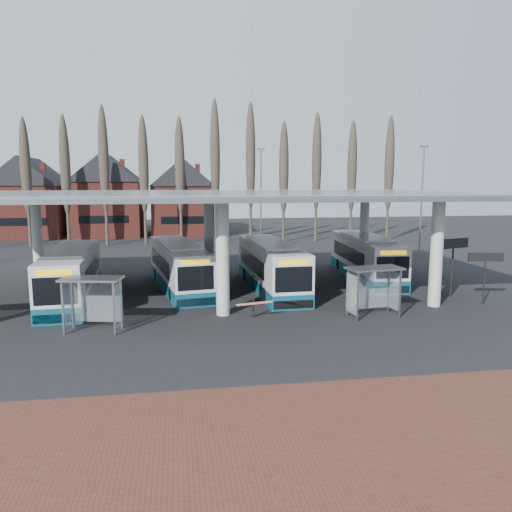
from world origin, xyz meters
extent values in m
plane|color=black|center=(0.00, 0.00, 0.00)|extent=(140.00, 140.00, 0.00)
cube|color=brown|center=(0.00, -12.00, 0.01)|extent=(70.00, 10.00, 0.03)
cylinder|color=silver|center=(-12.00, 13.50, 3.00)|extent=(0.70, 0.70, 6.00)
cylinder|color=silver|center=(0.00, 2.50, 3.00)|extent=(0.70, 0.70, 6.00)
cylinder|color=silver|center=(0.00, 13.50, 3.00)|extent=(0.70, 0.70, 6.00)
cylinder|color=silver|center=(12.00, 2.50, 3.00)|extent=(0.70, 0.70, 6.00)
cylinder|color=silver|center=(12.00, 13.50, 3.00)|extent=(0.70, 0.70, 6.00)
cube|color=gray|center=(0.00, 8.00, 6.25)|extent=(32.00, 16.00, 0.12)
cube|color=silver|center=(0.00, 8.00, 6.32)|extent=(31.50, 15.50, 0.04)
cone|color=#473D33|center=(-18.00, 33.00, 7.25)|extent=(0.36, 0.36, 14.50)
ellipsoid|color=#473D33|center=(-18.00, 33.00, 8.99)|extent=(1.10, 1.10, 11.02)
cone|color=#473D33|center=(-14.00, 33.00, 7.25)|extent=(0.36, 0.36, 14.50)
ellipsoid|color=#473D33|center=(-14.00, 33.00, 8.99)|extent=(1.10, 1.10, 11.02)
cone|color=#473D33|center=(-10.00, 33.00, 7.25)|extent=(0.36, 0.36, 14.50)
ellipsoid|color=#473D33|center=(-10.00, 33.00, 8.99)|extent=(1.10, 1.10, 11.02)
cone|color=#473D33|center=(-6.00, 33.00, 7.25)|extent=(0.36, 0.36, 14.50)
ellipsoid|color=#473D33|center=(-6.00, 33.00, 8.99)|extent=(1.10, 1.10, 11.02)
cone|color=#473D33|center=(-2.00, 33.00, 7.25)|extent=(0.36, 0.36, 14.50)
ellipsoid|color=#473D33|center=(-2.00, 33.00, 8.99)|extent=(1.10, 1.10, 11.02)
cone|color=#473D33|center=(2.00, 33.00, 7.25)|extent=(0.36, 0.36, 14.50)
ellipsoid|color=#473D33|center=(2.00, 33.00, 8.99)|extent=(1.10, 1.10, 11.02)
cone|color=#473D33|center=(6.00, 33.00, 7.25)|extent=(0.36, 0.36, 14.50)
ellipsoid|color=#473D33|center=(6.00, 33.00, 8.99)|extent=(1.10, 1.10, 11.02)
cone|color=#473D33|center=(10.00, 33.00, 7.25)|extent=(0.36, 0.36, 14.50)
ellipsoid|color=#473D33|center=(10.00, 33.00, 8.99)|extent=(1.10, 1.10, 11.02)
cone|color=#473D33|center=(14.00, 33.00, 7.25)|extent=(0.36, 0.36, 14.50)
ellipsoid|color=#473D33|center=(14.00, 33.00, 8.99)|extent=(1.10, 1.10, 11.02)
cone|color=#473D33|center=(18.00, 33.00, 7.25)|extent=(0.36, 0.36, 14.50)
ellipsoid|color=#473D33|center=(18.00, 33.00, 8.99)|extent=(1.10, 1.10, 11.02)
cone|color=#473D33|center=(22.00, 33.00, 7.25)|extent=(0.36, 0.36, 14.50)
ellipsoid|color=#473D33|center=(22.00, 33.00, 8.99)|extent=(1.10, 1.10, 11.02)
cube|color=maroon|center=(-20.50, 44.00, 3.50)|extent=(8.00, 10.00, 7.00)
pyramid|color=black|center=(-20.50, 44.00, 10.50)|extent=(8.30, 10.30, 3.50)
cube|color=maroon|center=(-11.00, 44.00, 3.50)|extent=(8.00, 10.00, 7.00)
pyramid|color=black|center=(-11.00, 44.00, 10.50)|extent=(8.30, 10.30, 3.50)
cube|color=maroon|center=(-1.50, 44.00, 3.50)|extent=(8.00, 10.00, 7.00)
pyramid|color=black|center=(-1.50, 44.00, 10.50)|extent=(8.30, 10.30, 3.50)
cylinder|color=slate|center=(6.00, 26.00, 5.00)|extent=(0.16, 0.16, 10.00)
cube|color=slate|center=(6.00, 26.00, 10.10)|extent=(0.80, 0.15, 0.15)
cylinder|color=slate|center=(20.00, 20.00, 5.00)|extent=(0.16, 0.16, 10.00)
cube|color=slate|center=(20.00, 20.00, 10.10)|extent=(0.80, 0.15, 0.15)
cube|color=silver|center=(-8.58, 7.38, 1.66)|extent=(3.01, 11.22, 2.59)
cube|color=#0C4A5F|center=(-8.58, 7.38, 0.42)|extent=(3.03, 11.24, 0.83)
cube|color=silver|center=(-8.58, 7.38, 3.01)|extent=(2.51, 6.77, 0.17)
cube|color=black|center=(-8.61, 7.84, 1.76)|extent=(2.86, 8.12, 1.02)
cube|color=black|center=(-8.25, 1.85, 1.71)|extent=(2.07, 0.18, 1.39)
cube|color=black|center=(-8.91, 12.90, 1.76)|extent=(2.00, 0.17, 1.11)
cube|color=#D89D0C|center=(-8.25, 1.85, 2.64)|extent=(1.65, 0.14, 0.28)
cube|color=black|center=(-8.25, 1.86, 0.32)|extent=(2.24, 0.21, 0.46)
cylinder|color=black|center=(-9.44, 3.80, 0.44)|extent=(0.31, 0.90, 0.89)
cylinder|color=black|center=(-7.31, 3.93, 0.44)|extent=(0.31, 0.90, 0.89)
cylinder|color=black|center=(-9.84, 10.54, 0.44)|extent=(0.31, 0.90, 0.89)
cylinder|color=black|center=(-7.71, 10.67, 0.44)|extent=(0.31, 0.90, 0.89)
cube|color=silver|center=(-2.26, 9.57, 1.64)|extent=(4.11, 11.16, 2.55)
cube|color=#0C4A5F|center=(-2.26, 9.57, 0.41)|extent=(4.13, 11.18, 0.82)
cube|color=silver|center=(-2.26, 9.57, 2.96)|extent=(3.15, 6.81, 0.16)
cube|color=black|center=(-2.33, 10.02, 1.73)|extent=(3.64, 8.15, 1.00)
cube|color=black|center=(-1.35, 4.20, 1.68)|extent=(2.02, 0.39, 1.37)
cube|color=black|center=(-3.16, 14.94, 1.73)|extent=(1.96, 0.38, 1.09)
cube|color=#D89D0C|center=(-1.35, 4.20, 2.60)|extent=(1.61, 0.32, 0.27)
cube|color=black|center=(-1.35, 4.21, 0.32)|extent=(2.19, 0.44, 0.46)
cylinder|color=black|center=(-2.72, 5.98, 0.44)|extent=(0.40, 0.90, 0.87)
cylinder|color=black|center=(-0.64, 6.33, 0.44)|extent=(0.40, 0.90, 0.87)
cylinder|color=black|center=(-3.82, 12.53, 0.44)|extent=(0.40, 0.90, 0.87)
cylinder|color=black|center=(-1.75, 12.88, 0.44)|extent=(0.40, 0.90, 0.87)
cube|color=silver|center=(3.67, 8.36, 1.69)|extent=(2.81, 11.32, 2.62)
cube|color=#0C4A5F|center=(3.67, 8.36, 0.42)|extent=(2.83, 11.34, 0.84)
cube|color=silver|center=(3.67, 8.36, 3.04)|extent=(2.40, 6.82, 0.17)
cube|color=black|center=(3.65, 8.83, 1.78)|extent=(2.73, 8.18, 1.03)
cube|color=black|center=(3.88, 2.76, 1.73)|extent=(2.10, 0.14, 1.40)
cube|color=black|center=(3.46, 13.96, 1.78)|extent=(2.03, 0.13, 1.12)
cube|color=#D89D0C|center=(3.88, 2.76, 2.67)|extent=(1.67, 0.11, 0.28)
cube|color=black|center=(3.88, 2.77, 0.33)|extent=(2.27, 0.16, 0.47)
cylinder|color=black|center=(2.73, 4.76, 0.45)|extent=(0.30, 0.91, 0.90)
cylinder|color=black|center=(4.89, 4.84, 0.45)|extent=(0.30, 0.91, 0.90)
cylinder|color=black|center=(2.47, 11.59, 0.45)|extent=(0.30, 0.91, 0.90)
cylinder|color=black|center=(4.63, 11.68, 0.45)|extent=(0.30, 0.91, 0.90)
cube|color=silver|center=(11.20, 11.04, 1.67)|extent=(3.14, 11.29, 2.60)
cube|color=#0C4A5F|center=(11.20, 11.04, 0.42)|extent=(3.16, 11.31, 0.84)
cube|color=silver|center=(11.20, 11.04, 3.02)|extent=(2.59, 6.82, 0.17)
cube|color=black|center=(11.23, 11.50, 1.77)|extent=(2.96, 8.18, 1.02)
cube|color=black|center=(10.81, 5.50, 1.72)|extent=(2.08, 0.20, 1.39)
cube|color=black|center=(11.58, 16.58, 1.77)|extent=(2.01, 0.20, 1.12)
cube|color=#D89D0C|center=(10.81, 5.50, 2.65)|extent=(1.66, 0.16, 0.28)
cube|color=black|center=(10.81, 5.51, 0.33)|extent=(2.25, 0.23, 0.46)
cylinder|color=black|center=(9.88, 7.59, 0.45)|extent=(0.32, 0.91, 0.89)
cylinder|color=black|center=(12.02, 7.44, 0.45)|extent=(0.32, 0.91, 0.89)
cylinder|color=black|center=(10.35, 14.36, 0.45)|extent=(0.32, 0.91, 0.89)
cylinder|color=black|center=(12.49, 14.21, 0.45)|extent=(0.32, 0.91, 0.89)
cube|color=gray|center=(-7.59, 0.23, 1.24)|extent=(0.09, 0.09, 2.48)
cube|color=gray|center=(-5.25, -0.22, 1.24)|extent=(0.09, 0.09, 2.48)
cube|color=gray|center=(-7.38, 1.30, 1.24)|extent=(0.09, 0.09, 2.48)
cube|color=gray|center=(-5.05, 0.85, 1.24)|extent=(0.09, 0.09, 2.48)
cube|color=gray|center=(-6.32, 0.54, 2.52)|extent=(2.98, 1.89, 0.10)
cube|color=silver|center=(-6.20, 1.13, 1.29)|extent=(2.34, 0.49, 1.98)
cube|color=silver|center=(-7.53, 0.78, 1.29)|extent=(0.25, 1.08, 1.98)
cube|color=silver|center=(-5.10, 0.31, 1.29)|extent=(0.25, 1.08, 1.98)
cube|color=gray|center=(6.55, 0.15, 1.26)|extent=(0.09, 0.09, 2.52)
cube|color=gray|center=(8.96, 0.46, 1.26)|extent=(0.09, 0.09, 2.52)
cube|color=gray|center=(6.41, 1.25, 1.26)|extent=(0.09, 0.09, 2.52)
cube|color=gray|center=(8.82, 1.56, 1.26)|extent=(0.09, 0.09, 2.52)
cube|color=gray|center=(7.68, 0.85, 2.57)|extent=(2.98, 1.76, 0.10)
cube|color=silver|center=(7.61, 1.45, 1.31)|extent=(2.41, 0.35, 2.02)
cube|color=silver|center=(6.43, 0.69, 1.31)|extent=(0.18, 1.11, 2.02)
cube|color=silver|center=(8.94, 1.01, 1.31)|extent=(0.18, 1.11, 2.02)
cylinder|color=black|center=(15.02, 2.47, 1.46)|extent=(0.09, 0.09, 2.92)
cube|color=black|center=(15.02, 2.47, 2.74)|extent=(2.00, 0.42, 0.50)
cylinder|color=black|center=(14.26, 4.62, 1.74)|extent=(0.11, 0.11, 3.49)
cube|color=black|center=(14.26, 4.62, 3.27)|extent=(2.32, 0.87, 0.60)
cube|color=black|center=(1.51, 1.72, 0.50)|extent=(0.07, 0.07, 1.00)
cube|color=red|center=(1.51, 1.26, 0.87)|extent=(1.96, 0.59, 0.09)
camera|label=1|loc=(-2.32, -23.15, 7.05)|focal=35.00mm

